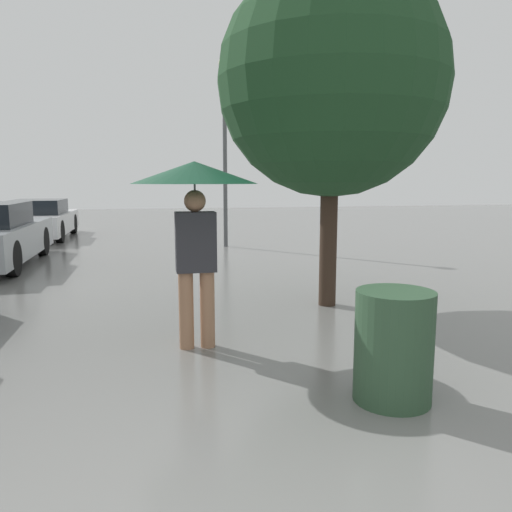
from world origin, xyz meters
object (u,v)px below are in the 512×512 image
at_px(street_lamp, 225,129).
at_px(pedestrian, 195,194).
at_px(trash_bin, 394,346).
at_px(tree, 332,82).
at_px(parked_car_farthest, 41,220).

bearing_deg(street_lamp, pedestrian, -100.80).
xyz_separation_m(pedestrian, street_lamp, (1.49, 7.83, 1.41)).
distance_m(street_lamp, trash_bin, 9.74).
height_order(tree, street_lamp, street_lamp).
bearing_deg(trash_bin, street_lamp, 89.20).
bearing_deg(street_lamp, tree, -86.17).
relative_size(parked_car_farthest, trash_bin, 4.75).
relative_size(pedestrian, trash_bin, 2.16).
distance_m(pedestrian, street_lamp, 8.09).
xyz_separation_m(parked_car_farthest, street_lamp, (5.09, -3.01, 2.43)).
bearing_deg(parked_car_farthest, tree, -59.68).
height_order(pedestrian, street_lamp, street_lamp).
distance_m(tree, trash_bin, 3.94).
distance_m(parked_car_farthest, street_lamp, 6.39).
relative_size(tree, trash_bin, 5.12).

